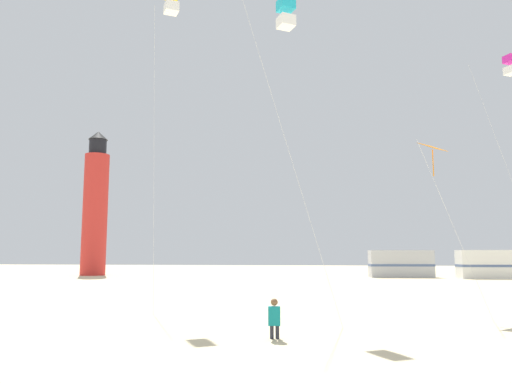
{
  "coord_description": "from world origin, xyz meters",
  "views": [
    {
      "loc": [
        1.71,
        -5.95,
        2.4
      ],
      "look_at": [
        -0.12,
        8.15,
        4.22
      ],
      "focal_mm": 34.13,
      "sensor_mm": 36.0,
      "label": 1
    }
  ],
  "objects_px": {
    "kite_box_cyan": "(286,14)",
    "kite_flyer_standing": "(274,318)",
    "lighthouse_distant": "(95,207)",
    "kite_diamond_orange": "(433,153)",
    "rv_van_white": "(492,264)",
    "rv_van_silver": "(401,264)",
    "kite_box_magenta": "(510,66)",
    "kite_box_gold": "(171,2)"
  },
  "relations": [
    {
      "from": "kite_diamond_orange",
      "to": "rv_van_white",
      "type": "relative_size",
      "value": 1.06
    },
    {
      "from": "kite_flyer_standing",
      "to": "kite_box_magenta",
      "type": "height_order",
      "value": "kite_box_magenta"
    },
    {
      "from": "kite_box_gold",
      "to": "kite_flyer_standing",
      "type": "bearing_deg",
      "value": -49.82
    },
    {
      "from": "kite_box_magenta",
      "to": "rv_van_silver",
      "type": "bearing_deg",
      "value": 96.76
    },
    {
      "from": "kite_box_cyan",
      "to": "kite_box_magenta",
      "type": "bearing_deg",
      "value": 41.1
    },
    {
      "from": "kite_box_gold",
      "to": "rv_van_white",
      "type": "bearing_deg",
      "value": 53.08
    },
    {
      "from": "kite_diamond_orange",
      "to": "rv_van_silver",
      "type": "relative_size",
      "value": 1.05
    },
    {
      "from": "kite_box_gold",
      "to": "rv_van_white",
      "type": "relative_size",
      "value": 2.2
    },
    {
      "from": "kite_box_cyan",
      "to": "rv_van_white",
      "type": "relative_size",
      "value": 1.9
    },
    {
      "from": "kite_box_cyan",
      "to": "rv_van_white",
      "type": "distance_m",
      "value": 39.25
    },
    {
      "from": "kite_box_cyan",
      "to": "rv_van_white",
      "type": "bearing_deg",
      "value": 61.41
    },
    {
      "from": "lighthouse_distant",
      "to": "rv_van_white",
      "type": "distance_m",
      "value": 43.2
    },
    {
      "from": "kite_box_gold",
      "to": "lighthouse_distant",
      "type": "relative_size",
      "value": 0.86
    },
    {
      "from": "kite_box_cyan",
      "to": "kite_box_gold",
      "type": "bearing_deg",
      "value": 159.19
    },
    {
      "from": "kite_diamond_orange",
      "to": "lighthouse_distant",
      "type": "distance_m",
      "value": 45.04
    },
    {
      "from": "kite_box_magenta",
      "to": "rv_van_silver",
      "type": "xyz_separation_m",
      "value": [
        -2.85,
        24.01,
        -11.96
      ]
    },
    {
      "from": "kite_box_cyan",
      "to": "rv_van_silver",
      "type": "xyz_separation_m",
      "value": [
        9.58,
        34.85,
        -10.39
      ]
    },
    {
      "from": "kite_box_cyan",
      "to": "kite_flyer_standing",
      "type": "bearing_deg",
      "value": -91.82
    },
    {
      "from": "kite_flyer_standing",
      "to": "rv_van_white",
      "type": "height_order",
      "value": "rv_van_white"
    },
    {
      "from": "kite_box_magenta",
      "to": "kite_box_cyan",
      "type": "relative_size",
      "value": 1.13
    },
    {
      "from": "rv_van_silver",
      "to": "rv_van_white",
      "type": "bearing_deg",
      "value": -13.9
    },
    {
      "from": "kite_box_magenta",
      "to": "rv_van_silver",
      "type": "height_order",
      "value": "kite_box_magenta"
    },
    {
      "from": "kite_flyer_standing",
      "to": "rv_van_white",
      "type": "relative_size",
      "value": 0.18
    },
    {
      "from": "kite_box_magenta",
      "to": "lighthouse_distant",
      "type": "bearing_deg",
      "value": 146.7
    },
    {
      "from": "kite_box_gold",
      "to": "rv_van_silver",
      "type": "height_order",
      "value": "kite_box_gold"
    },
    {
      "from": "kite_flyer_standing",
      "to": "kite_box_cyan",
      "type": "relative_size",
      "value": 0.09
    },
    {
      "from": "kite_box_cyan",
      "to": "kite_diamond_orange",
      "type": "bearing_deg",
      "value": 18.0
    },
    {
      "from": "kite_diamond_orange",
      "to": "rv_van_white",
      "type": "distance_m",
      "value": 34.07
    },
    {
      "from": "rv_van_white",
      "to": "kite_flyer_standing",
      "type": "bearing_deg",
      "value": -118.44
    },
    {
      "from": "rv_van_silver",
      "to": "kite_flyer_standing",
      "type": "bearing_deg",
      "value": -107.16
    },
    {
      "from": "kite_box_gold",
      "to": "lighthouse_distant",
      "type": "bearing_deg",
      "value": 120.15
    },
    {
      "from": "kite_box_gold",
      "to": "lighthouse_distant",
      "type": "xyz_separation_m",
      "value": [
        -19.23,
        33.11,
        -5.95
      ]
    },
    {
      "from": "lighthouse_distant",
      "to": "kite_box_cyan",
      "type": "bearing_deg",
      "value": -55.04
    },
    {
      "from": "kite_diamond_orange",
      "to": "kite_box_gold",
      "type": "relative_size",
      "value": 0.48
    },
    {
      "from": "kite_flyer_standing",
      "to": "rv_van_white",
      "type": "distance_m",
      "value": 41.59
    },
    {
      "from": "kite_box_cyan",
      "to": "lighthouse_distant",
      "type": "relative_size",
      "value": 0.74
    },
    {
      "from": "kite_box_gold",
      "to": "rv_van_white",
      "type": "height_order",
      "value": "kite_box_gold"
    },
    {
      "from": "kite_flyer_standing",
      "to": "kite_diamond_orange",
      "type": "height_order",
      "value": "kite_diamond_orange"
    },
    {
      "from": "kite_box_magenta",
      "to": "lighthouse_distant",
      "type": "xyz_separation_m",
      "value": [
        -36.99,
        24.3,
        -5.51
      ]
    },
    {
      "from": "kite_flyer_standing",
      "to": "kite_box_magenta",
      "type": "distance_m",
      "value": 23.32
    },
    {
      "from": "rv_van_silver",
      "to": "kite_box_magenta",
      "type": "bearing_deg",
      "value": -86.41
    },
    {
      "from": "kite_flyer_standing",
      "to": "lighthouse_distant",
      "type": "relative_size",
      "value": 0.07
    }
  ]
}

